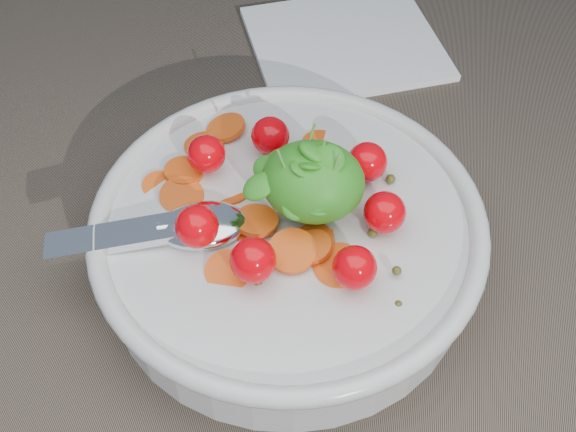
# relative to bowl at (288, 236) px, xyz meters

# --- Properties ---
(ground) EXTENTS (6.00, 6.00, 0.00)m
(ground) POSITION_rel_bowl_xyz_m (0.01, -0.00, -0.03)
(ground) COLOR brown
(ground) RESTS_ON ground
(bowl) EXTENTS (0.29, 0.27, 0.11)m
(bowl) POSITION_rel_bowl_xyz_m (0.00, 0.00, 0.00)
(bowl) COLOR silver
(bowl) RESTS_ON ground
(napkin) EXTENTS (0.22, 0.20, 0.01)m
(napkin) POSITION_rel_bowl_xyz_m (0.01, 0.26, -0.03)
(napkin) COLOR white
(napkin) RESTS_ON ground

